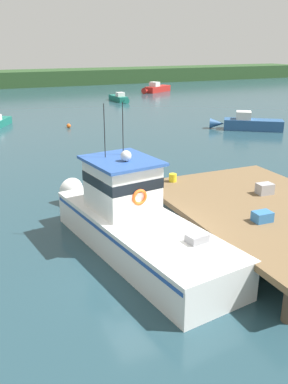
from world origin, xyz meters
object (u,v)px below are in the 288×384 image
crate_stack_mid_dock (262,217)px  bait_bucket (173,178)px  crate_single_by_cleat (265,189)px  main_fishing_boat (132,220)px  moored_boat_far_right (119,98)px  mooring_buoy_channel_marker (69,126)px  moored_boat_off_the_point (156,89)px  moored_boat_near_channel (248,123)px

crate_stack_mid_dock → bait_bucket: (-0.74, 4.83, 0.01)m
crate_single_by_cleat → main_fishing_boat: bearing=179.0°
moored_boat_far_right → mooring_buoy_channel_marker: size_ratio=12.36×
main_fishing_boat → moored_boat_off_the_point: main_fishing_boat is taller
mooring_buoy_channel_marker → bait_bucket: bearing=-91.2°
moored_boat_off_the_point → moored_boat_near_channel: 28.36m
main_fishing_boat → mooring_buoy_channel_marker: 22.34m
mooring_buoy_channel_marker → crate_stack_mid_dock: bearing=-89.2°
moored_boat_near_channel → crate_single_by_cleat: bearing=-125.3°
moored_boat_far_right → moored_boat_near_channel: (3.39, -20.57, 0.13)m
moored_boat_far_right → crate_stack_mid_dock: bearing=-103.8°
crate_stack_mid_dock → moored_boat_near_channel: size_ratio=0.11×
moored_boat_off_the_point → mooring_buoy_channel_marker: 27.97m
crate_single_by_cleat → moored_boat_far_right: bearing=78.1°
crate_single_by_cleat → moored_boat_far_right: 36.94m
moored_boat_off_the_point → mooring_buoy_channel_marker: moored_boat_off_the_point is taller
crate_stack_mid_dock → crate_single_by_cleat: (1.78, 2.08, 0.04)m
crate_stack_mid_dock → mooring_buoy_channel_marker: size_ratio=1.69×
moored_boat_far_right → moored_boat_near_channel: moored_boat_near_channel is taller
bait_bucket → mooring_buoy_channel_marker: 19.46m
moored_boat_near_channel → mooring_buoy_channel_marker: bearing=153.3°
main_fishing_boat → moored_boat_far_right: size_ratio=2.27×
crate_stack_mid_dock → moored_boat_off_the_point: size_ratio=0.11×
main_fishing_boat → moored_boat_far_right: bearing=70.1°
main_fishing_boat → moored_boat_far_right: main_fishing_boat is taller
main_fishing_boat → bait_bucket: main_fishing_boat is taller
crate_stack_mid_dock → bait_bucket: size_ratio=1.76×
crate_stack_mid_dock → moored_boat_far_right: (9.41, 38.21, -0.98)m
moored_boat_near_channel → mooring_buoy_channel_marker: (-13.13, 6.62, -0.33)m
moored_boat_off_the_point → crate_single_by_cleat: bearing=-110.2°
crate_stack_mid_dock → mooring_buoy_channel_marker: bearing=90.8°
moored_boat_far_right → mooring_buoy_channel_marker: moored_boat_far_right is taller
crate_stack_mid_dock → moored_boat_far_right: size_ratio=0.14×
moored_boat_off_the_point → moored_boat_far_right: bearing=-138.8°
moored_boat_off_the_point → moored_boat_near_channel: size_ratio=1.02×
main_fishing_boat → moored_boat_off_the_point: size_ratio=1.81×
bait_bucket → moored_boat_far_right: bait_bucket is taller
moored_boat_off_the_point → mooring_buoy_channel_marker: bearing=-130.4°
main_fishing_boat → moored_boat_far_right: (13.08, 36.03, -0.63)m
crate_single_by_cleat → bait_bucket: crate_single_by_cleat is taller
crate_single_by_cleat → moored_boat_off_the_point: 46.33m
crate_stack_mid_dock → bait_bucket: 4.89m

